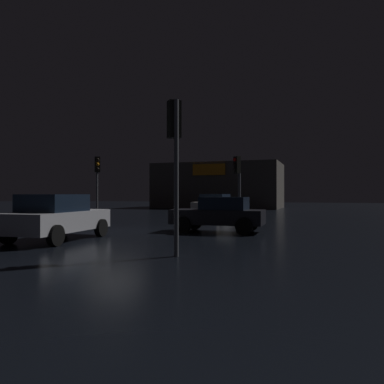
% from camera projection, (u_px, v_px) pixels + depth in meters
% --- Properties ---
extents(ground_plane, '(120.00, 120.00, 0.00)m').
position_uv_depth(ground_plane, '(115.00, 231.00, 16.32)').
color(ground_plane, black).
extents(store_building, '(14.47, 8.24, 5.21)m').
position_uv_depth(store_building, '(219.00, 186.00, 44.30)').
color(store_building, '#4C4742').
rests_on(store_building, ground).
extents(traffic_signal_main, '(0.41, 0.43, 3.67)m').
position_uv_depth(traffic_signal_main, '(238.00, 177.00, 20.12)').
color(traffic_signal_main, '#595B60').
rests_on(traffic_signal_main, ground).
extents(traffic_signal_opposite, '(0.41, 0.43, 3.97)m').
position_uv_depth(traffic_signal_opposite, '(97.00, 172.00, 23.25)').
color(traffic_signal_opposite, '#595B60').
rests_on(traffic_signal_opposite, ground).
extents(traffic_signal_cross_left, '(0.42, 0.42, 4.09)m').
position_uv_depth(traffic_signal_cross_left, '(175.00, 140.00, 9.76)').
color(traffic_signal_cross_left, '#595B60').
rests_on(traffic_signal_cross_left, ground).
extents(car_near, '(3.92, 1.96, 1.50)m').
position_uv_depth(car_near, '(219.00, 214.00, 15.79)').
color(car_near, black).
rests_on(car_near, ground).
extents(car_far, '(2.15, 4.50, 1.63)m').
position_uv_depth(car_far, '(215.00, 205.00, 25.60)').
color(car_far, silver).
rests_on(car_far, ground).
extents(car_crossing, '(2.19, 4.27, 1.61)m').
position_uv_depth(car_crossing, '(57.00, 217.00, 13.02)').
color(car_crossing, '#B7B7BF').
rests_on(car_crossing, ground).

